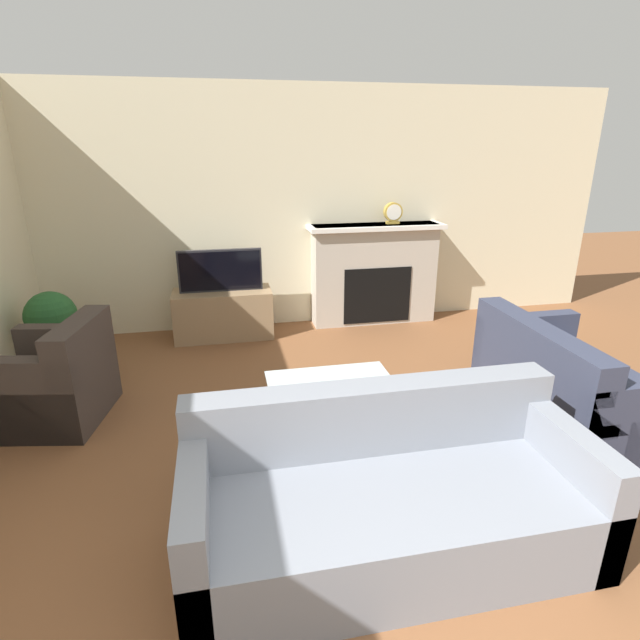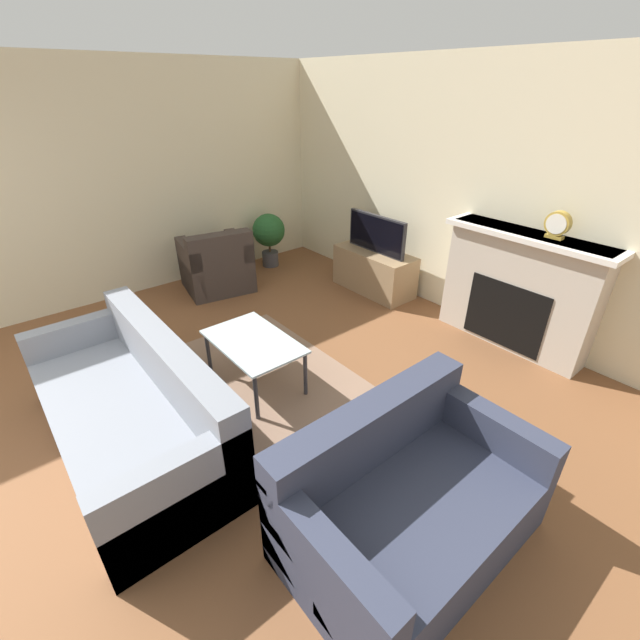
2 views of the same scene
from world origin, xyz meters
TOP-DOWN VIEW (x-y plane):
  - wall_back at (0.00, 5.15)m, footprint 8.16×0.06m
  - wall_left at (-2.61, 2.56)m, footprint 0.06×8.12m
  - area_rug at (0.10, 2.44)m, footprint 2.11×1.78m
  - fireplace at (1.17, 4.96)m, footprint 1.60×0.37m
  - tv_stand at (-0.63, 4.80)m, footprint 1.08×0.48m
  - tv at (-0.63, 4.80)m, footprint 0.90×0.06m
  - couch_sectional at (0.16, 1.46)m, footprint 2.11×0.91m
  - couch_loveseat at (1.95, 2.41)m, footprint 0.92×1.46m
  - armchair_by_window at (-1.96, 3.25)m, footprint 0.90×0.93m
  - coffee_table at (0.10, 2.54)m, footprint 0.91×0.58m
  - potted_plant at (-2.22, 4.24)m, footprint 0.47×0.47m
  - mantel_clock at (1.38, 4.96)m, footprint 0.22×0.07m

SIDE VIEW (x-z plane):
  - area_rug at x=0.10m, z-range 0.00..0.00m
  - tv_stand at x=-0.63m, z-range 0.00..0.54m
  - couch_sectional at x=0.16m, z-range -0.12..0.70m
  - couch_loveseat at x=1.95m, z-range -0.12..0.70m
  - armchair_by_window at x=-1.96m, z-range -0.11..0.71m
  - coffee_table at x=0.10m, z-range 0.18..0.63m
  - potted_plant at x=-2.22m, z-range 0.11..0.89m
  - fireplace at x=1.17m, z-range 0.03..1.22m
  - tv at x=-0.63m, z-range 0.54..1.00m
  - mantel_clock at x=1.38m, z-range 1.19..1.44m
  - wall_back at x=0.00m, z-range 0.00..2.70m
  - wall_left at x=-2.61m, z-range 0.00..2.70m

